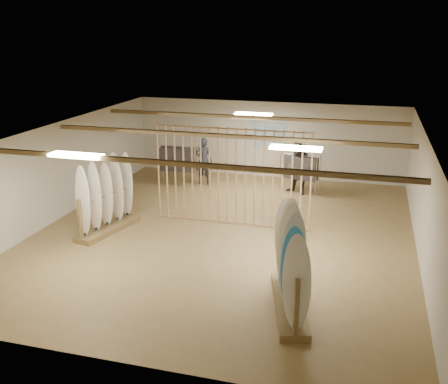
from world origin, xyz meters
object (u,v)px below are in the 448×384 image
(rack_left, at_px, (107,207))
(shopper_b, at_px, (299,163))
(clothing_rack_b, at_px, (300,168))
(rack_right, at_px, (290,275))
(shopper_a, at_px, (204,158))
(clothing_rack_a, at_px, (178,159))

(rack_left, distance_m, shopper_b, 6.67)
(clothing_rack_b, bearing_deg, shopper_b, -123.63)
(rack_right, bearing_deg, rack_left, 139.52)
(shopper_a, bearing_deg, clothing_rack_a, 21.31)
(clothing_rack_b, height_order, shopper_b, shopper_b)
(rack_left, xyz_separation_m, rack_right, (5.46, -2.72, 0.01))
(shopper_b, bearing_deg, clothing_rack_a, -151.53)
(rack_left, relative_size, clothing_rack_b, 1.63)
(rack_left, height_order, rack_right, rack_right)
(rack_right, distance_m, shopper_b, 7.63)
(shopper_b, bearing_deg, shopper_a, -157.53)
(rack_left, xyz_separation_m, clothing_rack_a, (0.34, 4.67, 0.25))
(rack_left, distance_m, rack_right, 6.10)
(rack_right, distance_m, clothing_rack_b, 7.65)
(shopper_a, bearing_deg, rack_right, 114.74)
(rack_right, relative_size, clothing_rack_a, 1.81)
(rack_right, xyz_separation_m, clothing_rack_b, (-0.85, 7.60, 0.17))
(clothing_rack_b, bearing_deg, clothing_rack_a, -163.76)
(clothing_rack_b, bearing_deg, shopper_a, -169.58)
(rack_left, xyz_separation_m, shopper_a, (1.16, 5.06, 0.26))
(clothing_rack_b, distance_m, shopper_b, 0.18)
(rack_right, relative_size, clothing_rack_b, 1.94)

